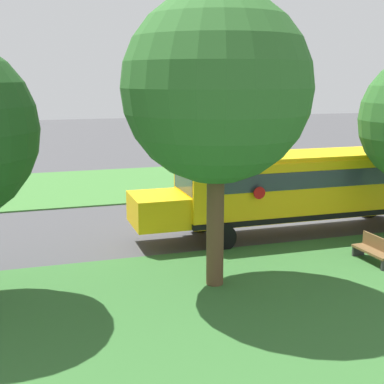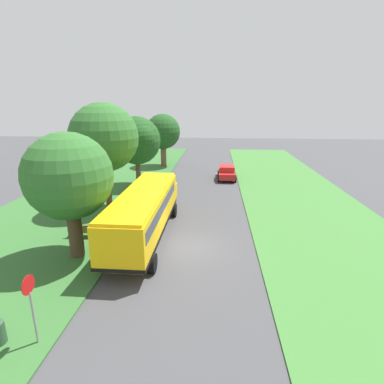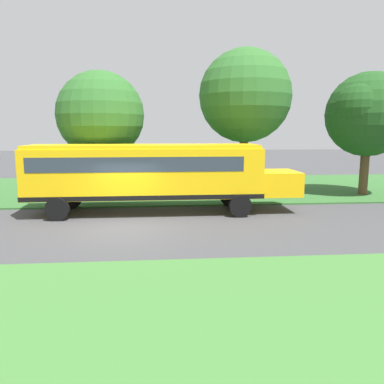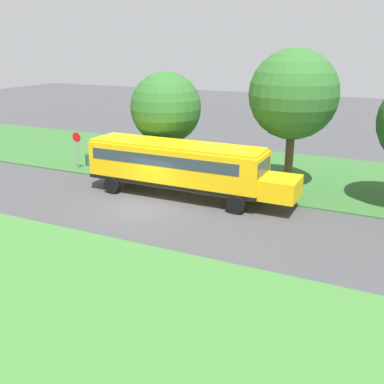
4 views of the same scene
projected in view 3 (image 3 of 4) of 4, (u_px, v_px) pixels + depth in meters
The scene contains 8 objects.
ground_plane at pixel (123, 228), 14.70m from camera, with size 120.00×120.00×0.00m, color #424244.
grass_verge at pixel (138, 188), 24.52m from camera, with size 12.00×80.00×0.08m, color #33662D.
grass_far_side at pixel (69, 373), 5.84m from camera, with size 10.00×80.00×0.07m, color #3D7533.
school_bus at pixel (151, 172), 17.19m from camera, with size 2.84×12.42×3.16m.
oak_tree_beside_bus at pixel (98, 117), 19.74m from camera, with size 4.58×4.58×6.90m.
oak_tree_roadside_mid at pixel (242, 97), 21.27m from camera, with size 5.25×5.25×8.36m.
oak_tree_far_end at pixel (367, 114), 21.20m from camera, with size 4.77×4.77×7.09m.
park_bench at pixel (147, 189), 21.39m from camera, with size 1.62×0.55×0.92m.
Camera 3 is at (14.45, 1.47, 3.78)m, focal length 35.00 mm.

